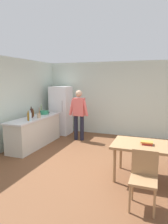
{
  "coord_description": "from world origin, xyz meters",
  "views": [
    {
      "loc": [
        1.56,
        -4.47,
        2.03
      ],
      "look_at": [
        -0.45,
        1.0,
        1.12
      ],
      "focal_mm": 32.68,
      "sensor_mm": 36.0,
      "label": 1
    }
  ],
  "objects_px": {
    "person": "(79,112)",
    "dining_table": "(148,148)",
    "bottle_wine_dark": "(31,113)",
    "bottle_water_clear": "(30,117)",
    "refrigerator": "(61,110)",
    "bottle_vinegar_tall": "(41,109)",
    "chair": "(144,175)",
    "cooking_pot": "(45,112)",
    "bottle_beer_brown": "(33,113)",
    "utensil_jar": "(39,115)",
    "bottle_oil_amber": "(28,116)",
    "book_stack": "(147,143)"
  },
  "relations": [
    {
      "from": "dining_table",
      "to": "bottle_wine_dark",
      "type": "distance_m",
      "value": 3.59
    },
    {
      "from": "bottle_water_clear",
      "to": "bottle_vinegar_tall",
      "type": "bearing_deg",
      "value": 109.55
    },
    {
      "from": "refrigerator",
      "to": "person",
      "type": "bearing_deg",
      "value": -30.23
    },
    {
      "from": "bottle_wine_dark",
      "to": "bottle_water_clear",
      "type": "bearing_deg",
      "value": -58.54
    },
    {
      "from": "chair",
      "to": "bottle_wine_dark",
      "type": "distance_m",
      "value": 3.98
    },
    {
      "from": "person",
      "to": "utensil_jar",
      "type": "height_order",
      "value": "person"
    },
    {
      "from": "chair",
      "to": "utensil_jar",
      "type": "distance_m",
      "value": 3.81
    },
    {
      "from": "chair",
      "to": "book_stack",
      "type": "bearing_deg",
      "value": 90.22
    },
    {
      "from": "refrigerator",
      "to": "cooking_pot",
      "type": "distance_m",
      "value": 1.0
    },
    {
      "from": "person",
      "to": "utensil_jar",
      "type": "relative_size",
      "value": 5.31
    },
    {
      "from": "person",
      "to": "dining_table",
      "type": "bearing_deg",
      "value": -42.41
    },
    {
      "from": "cooking_pot",
      "to": "bottle_wine_dark",
      "type": "distance_m",
      "value": 0.73
    },
    {
      "from": "dining_table",
      "to": "cooking_pot",
      "type": "height_order",
      "value": "cooking_pot"
    },
    {
      "from": "refrigerator",
      "to": "chair",
      "type": "xyz_separation_m",
      "value": [
        3.3,
        -3.67,
        -0.37
      ]
    },
    {
      "from": "cooking_pot",
      "to": "bottle_wine_dark",
      "type": "height_order",
      "value": "bottle_wine_dark"
    },
    {
      "from": "dining_table",
      "to": "bottle_beer_brown",
      "type": "relative_size",
      "value": 5.38
    },
    {
      "from": "bottle_wine_dark",
      "to": "dining_table",
      "type": "bearing_deg",
      "value": -16.01
    },
    {
      "from": "bottle_beer_brown",
      "to": "bottle_wine_dark",
      "type": "distance_m",
      "value": 0.21
    },
    {
      "from": "bottle_oil_amber",
      "to": "book_stack",
      "type": "xyz_separation_m",
      "value": [
        3.27,
        -0.64,
        -0.23
      ]
    },
    {
      "from": "bottle_oil_amber",
      "to": "cooking_pot",
      "type": "bearing_deg",
      "value": 97.02
    },
    {
      "from": "dining_table",
      "to": "utensil_jar",
      "type": "relative_size",
      "value": 4.37
    },
    {
      "from": "bottle_beer_brown",
      "to": "person",
      "type": "bearing_deg",
      "value": 39.85
    },
    {
      "from": "chair",
      "to": "person",
      "type": "bearing_deg",
      "value": 126.43
    },
    {
      "from": "person",
      "to": "bottle_water_clear",
      "type": "distance_m",
      "value": 1.8
    },
    {
      "from": "chair",
      "to": "utensil_jar",
      "type": "height_order",
      "value": "utensil_jar"
    },
    {
      "from": "bottle_vinegar_tall",
      "to": "bottle_water_clear",
      "type": "distance_m",
      "value": 1.4
    },
    {
      "from": "refrigerator",
      "to": "book_stack",
      "type": "distance_m",
      "value": 4.27
    },
    {
      "from": "bottle_wine_dark",
      "to": "chair",
      "type": "bearing_deg",
      "value": -29.64
    },
    {
      "from": "dining_table",
      "to": "bottle_water_clear",
      "type": "relative_size",
      "value": 4.67
    },
    {
      "from": "bottle_water_clear",
      "to": "book_stack",
      "type": "height_order",
      "value": "bottle_water_clear"
    },
    {
      "from": "refrigerator",
      "to": "bottle_water_clear",
      "type": "distance_m",
      "value": 2.16
    },
    {
      "from": "refrigerator",
      "to": "bottle_vinegar_tall",
      "type": "distance_m",
      "value": 0.91
    },
    {
      "from": "refrigerator",
      "to": "book_stack",
      "type": "relative_size",
      "value": 7.52
    },
    {
      "from": "bottle_vinegar_tall",
      "to": "chair",
      "type": "bearing_deg",
      "value": -37.95
    },
    {
      "from": "dining_table",
      "to": "book_stack",
      "type": "height_order",
      "value": "book_stack"
    },
    {
      "from": "bottle_water_clear",
      "to": "person",
      "type": "bearing_deg",
      "value": 62.97
    },
    {
      "from": "bottle_wine_dark",
      "to": "bottle_oil_amber",
      "type": "bearing_deg",
      "value": -67.69
    },
    {
      "from": "person",
      "to": "bottle_water_clear",
      "type": "height_order",
      "value": "person"
    },
    {
      "from": "bottle_vinegar_tall",
      "to": "book_stack",
      "type": "bearing_deg",
      "value": -27.63
    },
    {
      "from": "dining_table",
      "to": "cooking_pot",
      "type": "xyz_separation_m",
      "value": [
        -3.42,
        1.71,
        0.29
      ]
    },
    {
      "from": "bottle_water_clear",
      "to": "bottle_oil_amber",
      "type": "xyz_separation_m",
      "value": [
        -0.12,
        0.07,
        -0.01
      ]
    },
    {
      "from": "person",
      "to": "bottle_water_clear",
      "type": "bearing_deg",
      "value": -117.03
    },
    {
      "from": "bottle_beer_brown",
      "to": "bottle_wine_dark",
      "type": "xyz_separation_m",
      "value": [
        0.07,
        -0.19,
        0.04
      ]
    },
    {
      "from": "book_stack",
      "to": "cooking_pot",
      "type": "bearing_deg",
      "value": 152.94
    },
    {
      "from": "person",
      "to": "bottle_beer_brown",
      "type": "distance_m",
      "value": 1.51
    },
    {
      "from": "cooking_pot",
      "to": "bottle_beer_brown",
      "type": "distance_m",
      "value": 0.54
    },
    {
      "from": "bottle_beer_brown",
      "to": "bottle_wine_dark",
      "type": "bearing_deg",
      "value": -69.1
    },
    {
      "from": "chair",
      "to": "bottle_wine_dark",
      "type": "height_order",
      "value": "bottle_wine_dark"
    },
    {
      "from": "dining_table",
      "to": "chair",
      "type": "height_order",
      "value": "chair"
    },
    {
      "from": "dining_table",
      "to": "bottle_water_clear",
      "type": "xyz_separation_m",
      "value": [
        -3.17,
        0.55,
        0.35
      ]
    }
  ]
}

